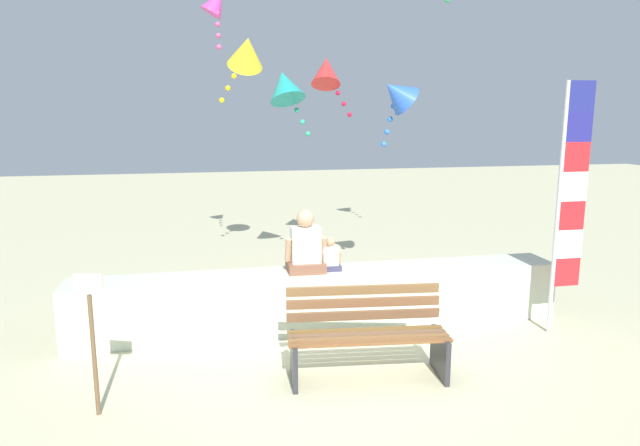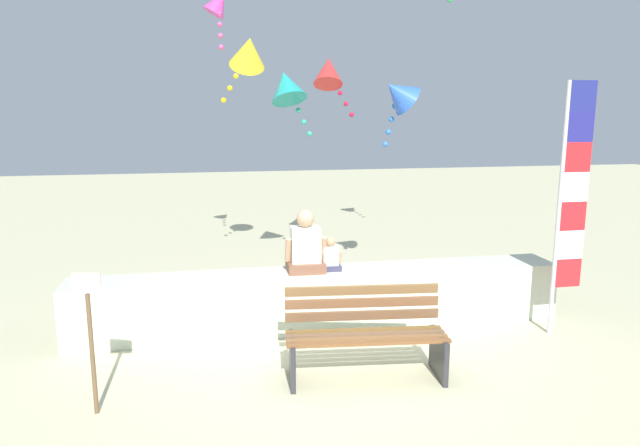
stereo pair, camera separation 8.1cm
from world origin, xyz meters
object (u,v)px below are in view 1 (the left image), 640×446
object	(u,v)px
flag_banner	(568,196)
sign_post	(92,333)
kite_yellow	(246,52)
park_bench	(367,336)
person_child	(330,257)
kite_teal	(285,86)
person_adult	(306,248)
kite_red	(326,72)
kite_blue	(397,94)
kite_magenta	(216,3)

from	to	relation	value
flag_banner	sign_post	world-z (taller)	flag_banner
kite_yellow	park_bench	bearing A→B (deg)	-77.46
person_child	kite_teal	world-z (taller)	kite_teal
person_child	sign_post	bearing A→B (deg)	-145.81
person_child	kite_teal	size ratio (longest dim) A/B	0.39
kite_yellow	kite_teal	xyz separation A→B (m)	(0.54, -0.33, -0.51)
person_adult	kite_yellow	world-z (taller)	kite_yellow
kite_teal	person_adult	bearing A→B (deg)	-91.89
park_bench	kite_teal	bearing A→B (deg)	95.00
person_adult	kite_red	bearing A→B (deg)	73.37
person_child	flag_banner	xyz separation A→B (m)	(2.68, -0.75, 0.79)
person_adult	kite_blue	bearing A→B (deg)	34.97
kite_yellow	kite_teal	world-z (taller)	kite_yellow
sign_post	kite_magenta	bearing A→B (deg)	74.46
kite_teal	kite_red	size ratio (longest dim) A/B	0.99
person_child	flag_banner	size ratio (longest dim) A/B	0.14
park_bench	kite_teal	size ratio (longest dim) A/B	1.53
kite_magenta	kite_teal	world-z (taller)	kite_magenta
kite_magenta	person_child	bearing A→B (deg)	-68.16
kite_blue	kite_magenta	size ratio (longest dim) A/B	1.05
kite_teal	sign_post	world-z (taller)	kite_teal
park_bench	kite_magenta	xyz separation A→B (m)	(-1.25, 4.38, 3.90)
person_adult	kite_blue	size ratio (longest dim) A/B	0.72
park_bench	person_child	distance (m)	1.49
kite_teal	kite_red	distance (m)	1.31
flag_banner	kite_teal	distance (m)	4.28
kite_magenta	kite_yellow	xyz separation A→B (m)	(0.41, -0.57, -0.79)
kite_red	kite_magenta	bearing A→B (deg)	-177.69
kite_magenta	kite_red	bearing A→B (deg)	2.31
flag_banner	kite_yellow	xyz separation A→B (m)	(-3.47, 3.15, 1.85)
kite_teal	person_child	bearing A→B (deg)	-83.38
kite_yellow	sign_post	distance (m)	5.22
person_adult	kite_magenta	size ratio (longest dim) A/B	0.76
park_bench	kite_blue	xyz separation A→B (m)	(1.09, 2.44, 2.47)
person_child	flag_banner	bearing A→B (deg)	-15.55
kite_teal	kite_magenta	bearing A→B (deg)	136.71
person_adult	sign_post	size ratio (longest dim) A/B	0.59
kite_magenta	kite_teal	distance (m)	1.84
kite_teal	sign_post	distance (m)	4.93
park_bench	kite_red	xyz separation A→B (m)	(0.54, 4.46, 2.89)
flag_banner	kite_magenta	xyz separation A→B (m)	(-3.87, 3.72, 2.64)
sign_post	flag_banner	bearing A→B (deg)	10.33
kite_red	sign_post	world-z (taller)	kite_red
kite_blue	kite_teal	distance (m)	1.75
kite_red	flag_banner	bearing A→B (deg)	-61.19
kite_yellow	kite_red	bearing A→B (deg)	24.73
kite_teal	flag_banner	bearing A→B (deg)	-43.99
person_child	kite_magenta	world-z (taller)	kite_magenta
sign_post	park_bench	bearing A→B (deg)	6.17
kite_magenta	kite_yellow	distance (m)	1.05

